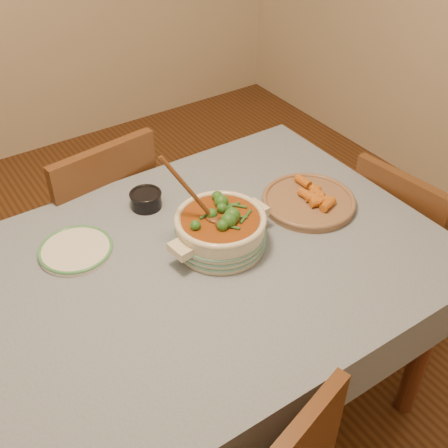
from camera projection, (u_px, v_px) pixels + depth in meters
name	position (u px, v px, depth m)	size (l,w,h in m)	color
floor	(185.00, 417.00, 2.14)	(4.50, 4.50, 0.00)	#462714
dining_table	(176.00, 294.00, 1.73)	(1.68, 1.08, 0.76)	#5B2F1D
stew_casserole	(220.00, 228.00, 1.72)	(0.36, 0.31, 0.34)	beige
white_plate	(76.00, 250.00, 1.74)	(0.25, 0.25, 0.02)	white
condiment_bowl	(146.00, 199.00, 1.91)	(0.11, 0.11, 0.06)	black
fried_plate	(309.00, 200.00, 1.92)	(0.36, 0.36, 0.05)	brown
chair_far	(100.00, 221.00, 2.27)	(0.47, 0.47, 0.90)	#57311A
chair_right	(402.00, 242.00, 2.22)	(0.43, 0.43, 0.83)	#57311A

